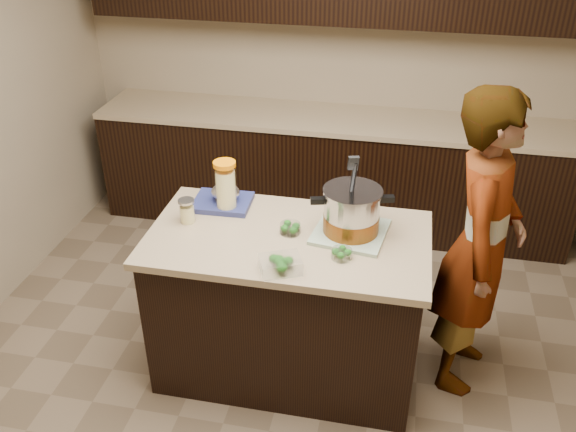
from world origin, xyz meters
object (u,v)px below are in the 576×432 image
stock_pot (351,214)px  person (480,246)px  island (288,304)px  lemonade_pitcher (226,189)px

stock_pot → person: (0.67, 0.08, -0.16)m
island → stock_pot: 0.65m
island → lemonade_pitcher: bearing=154.1°
stock_pot → lemonade_pitcher: stock_pot is taller
lemonade_pitcher → island: bearing=-25.9°
stock_pot → lemonade_pitcher: 0.70m
lemonade_pitcher → person: (1.36, -0.02, -0.18)m
stock_pot → lemonade_pitcher: (-0.69, 0.10, 0.02)m
stock_pot → lemonade_pitcher: size_ratio=1.46×
stock_pot → person: 0.69m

